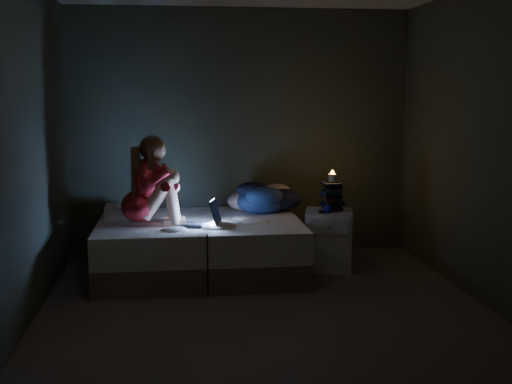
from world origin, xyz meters
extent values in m
cube|color=#4F4845|center=(0.00, 0.00, -0.01)|extent=(3.60, 3.80, 0.02)
cube|color=#36392D|center=(0.00, 1.91, 1.30)|extent=(3.60, 0.02, 2.60)
cube|color=#36392D|center=(0.00, -1.91, 1.30)|extent=(3.60, 0.02, 2.60)
cube|color=#36392D|center=(-1.81, 0.00, 1.30)|extent=(0.02, 3.80, 2.60)
cube|color=#36392D|center=(1.81, 0.00, 1.30)|extent=(0.02, 3.80, 2.60)
cube|color=white|center=(-1.17, 1.33, 0.58)|extent=(0.41, 0.29, 0.12)
cube|color=silver|center=(0.77, 1.09, 0.30)|extent=(0.53, 0.49, 0.59)
cylinder|color=beige|center=(0.81, 1.10, 0.91)|extent=(0.07, 0.07, 0.08)
cube|color=black|center=(0.71, 0.97, 0.60)|extent=(0.08, 0.15, 0.01)
sphere|color=navy|center=(0.77, 0.94, 0.63)|extent=(0.08, 0.08, 0.08)
camera|label=1|loc=(-0.69, -4.92, 1.72)|focal=45.19mm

